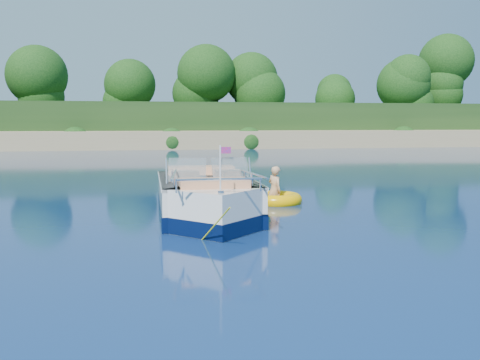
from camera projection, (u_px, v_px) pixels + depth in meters
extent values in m
plane|color=#091944|center=(256.00, 246.00, 9.96)|extent=(160.00, 160.00, 0.00)
cube|color=#9E885C|center=(165.00, 142.00, 47.04)|extent=(170.00, 8.00, 2.00)
cube|color=#163314|center=(156.00, 131.00, 73.38)|extent=(170.00, 56.00, 6.00)
cylinder|color=#301E10|center=(162.00, 111.00, 50.65)|extent=(0.44, 0.44, 3.60)
sphere|color=black|center=(162.00, 74.00, 50.27)|extent=(5.94, 5.94, 5.94)
cylinder|color=#301E10|center=(369.00, 116.00, 52.37)|extent=(0.44, 0.44, 2.60)
sphere|color=black|center=(370.00, 91.00, 52.10)|extent=(4.29, 4.29, 4.29)
cube|color=silver|center=(206.00, 202.00, 13.19)|extent=(2.28, 4.21, 1.16)
cube|color=silver|center=(215.00, 216.00, 11.25)|extent=(2.21, 2.21, 1.16)
cube|color=black|center=(206.00, 208.00, 13.20)|extent=(2.31, 4.26, 0.33)
cube|color=black|center=(215.00, 223.00, 11.26)|extent=(2.26, 2.26, 0.33)
cube|color=tan|center=(204.00, 187.00, 13.48)|extent=(1.81, 2.95, 0.11)
cube|color=silver|center=(205.00, 180.00, 13.13)|extent=(2.32, 4.21, 0.07)
cube|color=black|center=(197.00, 188.00, 15.42)|extent=(0.61, 0.40, 1.00)
cube|color=#8C9EA5|center=(187.00, 170.00, 12.25)|extent=(0.90, 0.42, 0.54)
cube|color=#8C9EA5|center=(230.00, 169.00, 12.42)|extent=(0.89, 0.40, 0.54)
cube|color=tan|center=(186.00, 180.00, 12.77)|extent=(0.62, 0.62, 0.44)
cube|color=tan|center=(227.00, 179.00, 12.94)|extent=(0.62, 0.62, 0.44)
cube|color=tan|center=(201.00, 174.00, 14.21)|extent=(1.73, 0.64, 0.42)
cube|color=tan|center=(214.00, 188.00, 11.39)|extent=(1.47, 0.85, 0.38)
cylinder|color=silver|center=(220.00, 169.00, 10.31)|extent=(0.03, 0.03, 0.94)
cube|color=red|center=(226.00, 150.00, 12.35)|extent=(0.24, 0.02, 0.15)
cube|color=silver|center=(221.00, 192.00, 10.30)|extent=(0.11, 0.07, 0.06)
cylinder|color=yellow|center=(215.00, 225.00, 9.96)|extent=(0.42, 1.14, 0.85)
torus|color=#FCB200|center=(276.00, 200.00, 15.18)|extent=(1.86, 1.86, 0.39)
torus|color=red|center=(276.00, 199.00, 15.18)|extent=(1.53, 1.53, 0.13)
imported|color=tan|center=(274.00, 203.00, 15.11)|extent=(0.62, 0.82, 1.48)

